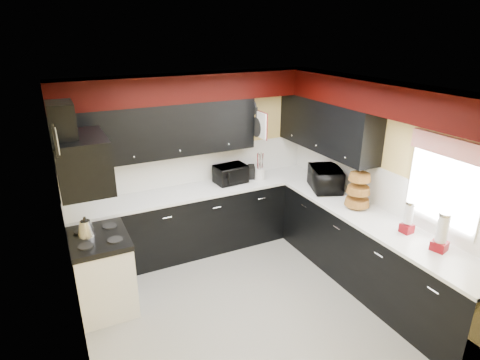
# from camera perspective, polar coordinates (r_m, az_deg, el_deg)

# --- Properties ---
(ground) EXTENTS (3.60, 3.60, 0.00)m
(ground) POSITION_cam_1_polar(r_m,az_deg,el_deg) (4.93, 1.51, -17.45)
(ground) COLOR gray
(ground) RESTS_ON ground
(wall_back) EXTENTS (3.60, 0.06, 2.50)m
(wall_back) POSITION_cam_1_polar(r_m,az_deg,el_deg) (5.81, -6.66, 2.63)
(wall_back) COLOR #E0C666
(wall_back) RESTS_ON ground
(wall_right) EXTENTS (0.06, 3.60, 2.50)m
(wall_right) POSITION_cam_1_polar(r_m,az_deg,el_deg) (5.29, 19.17, -0.29)
(wall_right) COLOR #E0C666
(wall_right) RESTS_ON ground
(wall_left) EXTENTS (0.06, 3.60, 2.50)m
(wall_left) POSITION_cam_1_polar(r_m,az_deg,el_deg) (3.86, -22.99, -8.90)
(wall_left) COLOR #E0C666
(wall_left) RESTS_ON ground
(ceiling) EXTENTS (3.60, 3.60, 0.06)m
(ceiling) POSITION_cam_1_polar(r_m,az_deg,el_deg) (3.91, 1.86, 12.65)
(ceiling) COLOR white
(ceiling) RESTS_ON wall_back
(cab_back) EXTENTS (3.60, 0.60, 0.90)m
(cab_back) POSITION_cam_1_polar(r_m,az_deg,el_deg) (5.85, -5.32, -5.66)
(cab_back) COLOR black
(cab_back) RESTS_ON ground
(cab_right) EXTENTS (0.60, 3.00, 0.90)m
(cab_right) POSITION_cam_1_polar(r_m,az_deg,el_deg) (5.25, 18.06, -10.07)
(cab_right) COLOR black
(cab_right) RESTS_ON ground
(counter_back) EXTENTS (3.62, 0.64, 0.04)m
(counter_back) POSITION_cam_1_polar(r_m,az_deg,el_deg) (5.66, -5.48, -1.40)
(counter_back) COLOR white
(counter_back) RESTS_ON cab_back
(counter_right) EXTENTS (0.64, 3.02, 0.04)m
(counter_right) POSITION_cam_1_polar(r_m,az_deg,el_deg) (5.03, 18.66, -5.46)
(counter_right) COLOR white
(counter_right) RESTS_ON cab_right
(splash_back) EXTENTS (3.60, 0.02, 0.50)m
(splash_back) POSITION_cam_1_polar(r_m,az_deg,el_deg) (5.82, -6.60, 2.04)
(splash_back) COLOR white
(splash_back) RESTS_ON counter_back
(splash_right) EXTENTS (0.02, 3.60, 0.50)m
(splash_right) POSITION_cam_1_polar(r_m,az_deg,el_deg) (5.31, 19.01, -0.91)
(splash_right) COLOR white
(splash_right) RESTS_ON counter_right
(upper_back) EXTENTS (2.60, 0.35, 0.70)m
(upper_back) POSITION_cam_1_polar(r_m,az_deg,el_deg) (5.36, -11.32, 6.91)
(upper_back) COLOR black
(upper_back) RESTS_ON wall_back
(upper_right) EXTENTS (0.35, 1.80, 0.70)m
(upper_right) POSITION_cam_1_polar(r_m,az_deg,el_deg) (5.66, 12.17, 7.60)
(upper_right) COLOR black
(upper_right) RESTS_ON wall_right
(soffit_back) EXTENTS (3.60, 0.36, 0.35)m
(soffit_back) POSITION_cam_1_polar(r_m,az_deg,el_deg) (5.40, -6.48, 12.97)
(soffit_back) COLOR black
(soffit_back) RESTS_ON wall_back
(soffit_right) EXTENTS (0.36, 3.24, 0.35)m
(soffit_right) POSITION_cam_1_polar(r_m,az_deg,el_deg) (4.78, 20.67, 10.75)
(soffit_right) COLOR black
(soffit_right) RESTS_ON wall_right
(stove) EXTENTS (0.60, 0.75, 0.86)m
(stove) POSITION_cam_1_polar(r_m,az_deg,el_deg) (4.93, -18.82, -12.58)
(stove) COLOR white
(stove) RESTS_ON ground
(cooktop) EXTENTS (0.62, 0.77, 0.06)m
(cooktop) POSITION_cam_1_polar(r_m,az_deg,el_deg) (4.70, -19.47, -7.88)
(cooktop) COLOR black
(cooktop) RESTS_ON stove
(hood) EXTENTS (0.50, 0.78, 0.55)m
(hood) POSITION_cam_1_polar(r_m,az_deg,el_deg) (4.36, -21.52, 2.34)
(hood) COLOR black
(hood) RESTS_ON wall_left
(hood_duct) EXTENTS (0.24, 0.40, 0.40)m
(hood_duct) POSITION_cam_1_polar(r_m,az_deg,el_deg) (4.25, -24.01, 7.43)
(hood_duct) COLOR black
(hood_duct) RESTS_ON wall_left
(window) EXTENTS (0.03, 0.86, 0.96)m
(window) POSITION_cam_1_polar(r_m,az_deg,el_deg) (4.65, 27.19, -0.47)
(window) COLOR white
(window) RESTS_ON wall_right
(valance) EXTENTS (0.04, 0.88, 0.20)m
(valance) POSITION_cam_1_polar(r_m,az_deg,el_deg) (4.49, 27.60, 4.18)
(valance) COLOR red
(valance) RESTS_ON wall_right
(pan_top) EXTENTS (0.03, 0.22, 0.40)m
(pan_top) POSITION_cam_1_polar(r_m,az_deg,el_deg) (5.72, 1.76, 10.24)
(pan_top) COLOR black
(pan_top) RESTS_ON upper_back
(pan_mid) EXTENTS (0.03, 0.28, 0.46)m
(pan_mid) POSITION_cam_1_polar(r_m,az_deg,el_deg) (5.66, 2.35, 7.53)
(pan_mid) COLOR black
(pan_mid) RESTS_ON upper_back
(pan_low) EXTENTS (0.03, 0.24, 0.42)m
(pan_low) POSITION_cam_1_polar(r_m,az_deg,el_deg) (5.89, 1.13, 7.77)
(pan_low) COLOR black
(pan_low) RESTS_ON upper_back
(cut_board) EXTENTS (0.03, 0.26, 0.35)m
(cut_board) POSITION_cam_1_polar(r_m,az_deg,el_deg) (5.55, 3.05, 7.78)
(cut_board) COLOR white
(cut_board) RESTS_ON upper_back
(baskets) EXTENTS (0.27, 0.27, 0.50)m
(baskets) POSITION_cam_1_polar(r_m,az_deg,el_deg) (5.16, 16.48, -1.33)
(baskets) COLOR brown
(baskets) RESTS_ON upper_right
(clock) EXTENTS (0.03, 0.30, 0.30)m
(clock) POSITION_cam_1_polar(r_m,az_deg,el_deg) (3.77, -24.77, 4.99)
(clock) COLOR black
(clock) RESTS_ON wall_left
(deco_plate) EXTENTS (0.03, 0.24, 0.24)m
(deco_plate) POSITION_cam_1_polar(r_m,az_deg,el_deg) (4.79, 23.28, 9.50)
(deco_plate) COLOR white
(deco_plate) RESTS_ON wall_right
(toaster_oven) EXTENTS (0.47, 0.41, 0.26)m
(toaster_oven) POSITION_cam_1_polar(r_m,az_deg,el_deg) (5.80, -1.31, 0.86)
(toaster_oven) COLOR black
(toaster_oven) RESTS_ON counter_back
(microwave) EXTENTS (0.56, 0.66, 0.31)m
(microwave) POSITION_cam_1_polar(r_m,az_deg,el_deg) (5.67, 12.10, 0.18)
(microwave) COLOR black
(microwave) RESTS_ON counter_right
(utensil_crock) EXTENTS (0.20, 0.20, 0.17)m
(utensil_crock) POSITION_cam_1_polar(r_m,az_deg,el_deg) (5.95, 2.85, 0.91)
(utensil_crock) COLOR silver
(utensil_crock) RESTS_ON counter_back
(knife_block) EXTENTS (0.14, 0.16, 0.21)m
(knife_block) POSITION_cam_1_polar(r_m,az_deg,el_deg) (5.95, 1.61, 1.12)
(knife_block) COLOR black
(knife_block) RESTS_ON counter_back
(kettle) EXTENTS (0.25, 0.25, 0.18)m
(kettle) POSITION_cam_1_polar(r_m,az_deg,el_deg) (4.72, -21.06, -6.40)
(kettle) COLOR #AEAFB3
(kettle) RESTS_ON cooktop
(dispenser_a) EXTENTS (0.13, 0.13, 0.33)m
(dispenser_a) POSITION_cam_1_polar(r_m,az_deg,el_deg) (4.76, 22.81, -5.14)
(dispenser_a) COLOR #6D0B00
(dispenser_a) RESTS_ON counter_right
(dispenser_b) EXTENTS (0.18, 0.18, 0.39)m
(dispenser_b) POSITION_cam_1_polar(r_m,az_deg,el_deg) (4.52, 26.76, -6.76)
(dispenser_b) COLOR #570304
(dispenser_b) RESTS_ON counter_right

